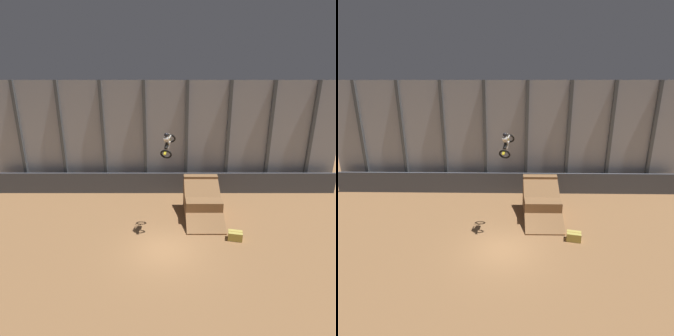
% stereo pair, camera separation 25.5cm
% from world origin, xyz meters
% --- Properties ---
extents(ground_plane, '(60.00, 60.00, 0.00)m').
position_xyz_m(ground_plane, '(0.00, 0.00, 0.00)').
color(ground_plane, '#996B42').
extents(arena_back_wall, '(32.00, 0.40, 10.05)m').
position_xyz_m(arena_back_wall, '(0.00, 10.16, 5.02)').
color(arena_back_wall, '#A3A8B2').
rests_on(arena_back_wall, ground_plane).
extents(lower_barrier, '(31.36, 0.20, 1.95)m').
position_xyz_m(lower_barrier, '(0.00, 8.96, 0.97)').
color(lower_barrier, '#474C56').
rests_on(lower_barrier, ground_plane).
extents(dirt_ramp, '(2.69, 4.59, 2.88)m').
position_xyz_m(dirt_ramp, '(2.82, 4.79, 0.99)').
color(dirt_ramp, olive).
rests_on(dirt_ramp, ground_plane).
extents(rider_bike_solo, '(1.08, 1.86, 1.70)m').
position_xyz_m(rider_bike_solo, '(0.19, 2.30, 6.10)').
color(rider_bike_solo, black).
extents(hay_bale_trackside, '(1.01, 0.78, 0.57)m').
position_xyz_m(hay_bale_trackside, '(4.57, 1.15, 0.28)').
color(hay_bale_trackside, '#CCB751').
rests_on(hay_bale_trackside, ground_plane).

